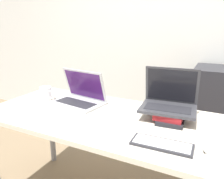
{
  "coord_description": "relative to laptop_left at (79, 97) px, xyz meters",
  "views": [
    {
      "loc": [
        0.57,
        -0.78,
        1.28
      ],
      "look_at": [
        0.0,
        0.36,
        0.91
      ],
      "focal_mm": 35.0,
      "sensor_mm": 36.0,
      "label": 1
    }
  ],
  "objects": [
    {
      "name": "wall_back",
      "position": [
        0.32,
        1.25,
        0.57
      ],
      "size": [
        8.0,
        0.05,
        2.7
      ],
      "color": "silver",
      "rests_on": "ground_plane"
    },
    {
      "name": "desk",
      "position": [
        0.32,
        -0.12,
        -0.12
      ],
      "size": [
        1.7,
        0.72,
        0.73
      ],
      "color": "beige",
      "rests_on": "ground_plane"
    },
    {
      "name": "laptop_left",
      "position": [
        0.0,
        0.0,
        0.0
      ],
      "size": [
        0.4,
        0.29,
        0.24
      ],
      "color": "#B2B2B7",
      "rests_on": "desk"
    },
    {
      "name": "book_stack",
      "position": [
        0.67,
        -0.0,
        -0.02
      ],
      "size": [
        0.18,
        0.28,
        0.06
      ],
      "color": "black",
      "rests_on": "desk"
    },
    {
      "name": "laptop_on_books",
      "position": [
        0.64,
        0.03,
        0.06
      ],
      "size": [
        0.35,
        0.27,
        0.25
      ],
      "color": "#333338",
      "rests_on": "book_stack"
    },
    {
      "name": "wireless_keyboard",
      "position": [
        0.69,
        -0.33,
        -0.04
      ],
      "size": [
        0.29,
        0.12,
        0.01
      ],
      "color": "#28282D",
      "rests_on": "desk"
    },
    {
      "name": "mouse",
      "position": [
        0.9,
        -0.28,
        -0.03
      ],
      "size": [
        0.07,
        0.1,
        0.03
      ],
      "color": "#B2B2B7",
      "rests_on": "desk"
    },
    {
      "name": "mug",
      "position": [
        -0.27,
        -0.06,
        0.0
      ],
      "size": [
        0.13,
        0.09,
        0.11
      ],
      "color": "white",
      "rests_on": "desk"
    },
    {
      "name": "mini_fridge",
      "position": [
        0.98,
        0.95,
        -0.32
      ],
      "size": [
        0.57,
        0.49,
        0.91
      ],
      "color": "#232328",
      "rests_on": "ground_plane"
    }
  ]
}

